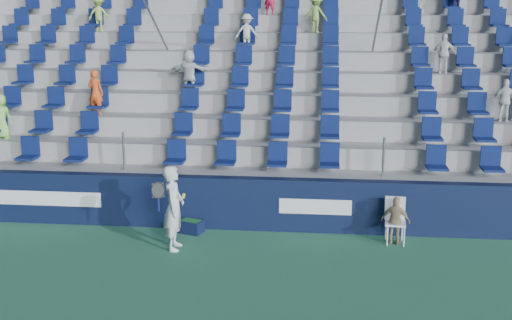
{
  "coord_description": "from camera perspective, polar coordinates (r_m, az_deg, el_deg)",
  "views": [
    {
      "loc": [
        1.6,
        -10.64,
        4.91
      ],
      "look_at": [
        0.2,
        2.8,
        1.7
      ],
      "focal_mm": 45.0,
      "sensor_mm": 36.0,
      "label": 1
    }
  ],
  "objects": [
    {
      "name": "ground",
      "position": [
        11.83,
        -2.41,
        -11.17
      ],
      "size": [
        70.0,
        70.0,
        0.0
      ],
      "primitive_type": "plane",
      "color": "#31734F",
      "rests_on": "ground"
    },
    {
      "name": "sponsor_wall",
      "position": [
        14.54,
        -0.63,
        -3.89
      ],
      "size": [
        24.0,
        0.32,
        1.2
      ],
      "color": "black",
      "rests_on": "ground"
    },
    {
      "name": "grandstand",
      "position": [
        19.16,
        1.09,
        5.02
      ],
      "size": [
        24.0,
        8.17,
        6.63
      ],
      "color": "#9A9A95",
      "rests_on": "ground"
    },
    {
      "name": "tennis_player",
      "position": [
        13.37,
        -7.33,
        -4.23
      ],
      "size": [
        0.69,
        0.68,
        1.78
      ],
      "color": "silver",
      "rests_on": "ground"
    },
    {
      "name": "line_judge_chair",
      "position": [
        14.08,
        12.26,
        -4.95
      ],
      "size": [
        0.47,
        0.48,
        0.98
      ],
      "color": "white",
      "rests_on": "ground"
    },
    {
      "name": "line_judge",
      "position": [
        13.95,
        12.32,
        -5.29
      ],
      "size": [
        0.66,
        0.43,
        1.05
      ],
      "primitive_type": "imported",
      "rotation": [
        0.0,
        0.0,
        2.83
      ],
      "color": "tan",
      "rests_on": "ground"
    },
    {
      "name": "ball_bin",
      "position": [
        14.5,
        -5.8,
        -5.85
      ],
      "size": [
        0.6,
        0.49,
        0.29
      ],
      "color": "black",
      "rests_on": "ground"
    }
  ]
}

